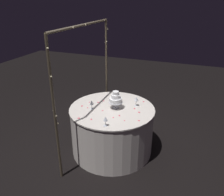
# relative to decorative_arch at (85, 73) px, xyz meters

# --- Properties ---
(ground_plane) EXTENTS (12.00, 12.00, 0.00)m
(ground_plane) POSITION_rel_decorative_arch_xyz_m (0.00, -0.45, -1.31)
(ground_plane) COLOR black
(decorative_arch) EXTENTS (1.77, 0.05, 2.03)m
(decorative_arch) POSITION_rel_decorative_arch_xyz_m (0.00, 0.00, 0.00)
(decorative_arch) COLOR #473D2D
(decorative_arch) RESTS_ON ground
(main_table) EXTENTS (1.34, 1.34, 0.78)m
(main_table) POSITION_rel_decorative_arch_xyz_m (0.00, -0.45, -0.92)
(main_table) COLOR silver
(main_table) RESTS_ON ground
(tiered_cake) EXTENTS (0.22, 0.22, 0.28)m
(tiered_cake) POSITION_rel_decorative_arch_xyz_m (0.02, -0.50, -0.37)
(tiered_cake) COLOR silver
(tiered_cake) RESTS_ON main_table
(wine_glass_0) EXTENTS (0.06, 0.06, 0.16)m
(wine_glass_0) POSITION_rel_decorative_arch_xyz_m (0.21, -0.77, -0.41)
(wine_glass_0) COLOR silver
(wine_glass_0) RESTS_ON main_table
(wine_glass_1) EXTENTS (0.06, 0.06, 0.14)m
(wine_glass_1) POSITION_rel_decorative_arch_xyz_m (-0.14, -0.17, -0.42)
(wine_glass_1) COLOR silver
(wine_glass_1) RESTS_ON main_table
(wine_glass_2) EXTENTS (0.06, 0.06, 0.14)m
(wine_glass_2) POSITION_rel_decorative_arch_xyz_m (-0.53, -0.56, -0.43)
(wine_glass_2) COLOR silver
(wine_glass_2) RESTS_ON main_table
(rose_petal_0) EXTENTS (0.05, 0.04, 0.00)m
(rose_petal_0) POSITION_rel_decorative_arch_xyz_m (-0.11, 0.02, -0.53)
(rose_petal_0) COLOR #E02D47
(rose_petal_0) RESTS_ON main_table
(rose_petal_1) EXTENTS (0.03, 0.03, 0.00)m
(rose_petal_1) POSITION_rel_decorative_arch_xyz_m (-0.14, -0.34, -0.53)
(rose_petal_1) COLOR #E02D47
(rose_petal_1) RESTS_ON main_table
(rose_petal_2) EXTENTS (0.04, 0.03, 0.00)m
(rose_petal_2) POSITION_rel_decorative_arch_xyz_m (-0.44, -0.30, -0.53)
(rose_petal_2) COLOR #E02D47
(rose_petal_2) RESTS_ON main_table
(rose_petal_3) EXTENTS (0.02, 0.03, 0.00)m
(rose_petal_3) POSITION_rel_decorative_arch_xyz_m (-0.13, -0.09, -0.53)
(rose_petal_3) COLOR #E02D47
(rose_petal_3) RESTS_ON main_table
(rose_petal_4) EXTENTS (0.03, 0.03, 0.00)m
(rose_petal_4) POSITION_rel_decorative_arch_xyz_m (0.06, -0.02, -0.53)
(rose_petal_4) COLOR #E02D47
(rose_petal_4) RESTS_ON main_table
(rose_petal_5) EXTENTS (0.03, 0.03, 0.00)m
(rose_petal_5) POSITION_rel_decorative_arch_xyz_m (0.11, -0.17, -0.53)
(rose_petal_5) COLOR #E02D47
(rose_petal_5) RESTS_ON main_table
(rose_petal_6) EXTENTS (0.03, 0.03, 0.00)m
(rose_petal_6) POSITION_rel_decorative_arch_xyz_m (-0.23, -0.94, -0.53)
(rose_petal_6) COLOR #E02D47
(rose_petal_6) RESTS_ON main_table
(rose_petal_7) EXTENTS (0.04, 0.05, 0.00)m
(rose_petal_7) POSITION_rel_decorative_arch_xyz_m (-0.48, -0.12, -0.53)
(rose_petal_7) COLOR #E02D47
(rose_petal_7) RESTS_ON main_table
(rose_petal_8) EXTENTS (0.02, 0.02, 0.00)m
(rose_petal_8) POSITION_rel_decorative_arch_xyz_m (-0.31, -0.75, -0.53)
(rose_petal_8) COLOR #E02D47
(rose_petal_8) RESTS_ON main_table
(rose_petal_9) EXTENTS (0.03, 0.04, 0.00)m
(rose_petal_9) POSITION_rel_decorative_arch_xyz_m (0.20, -0.22, -0.53)
(rose_petal_9) COLOR #E02D47
(rose_petal_9) RESTS_ON main_table
(rose_petal_10) EXTENTS (0.03, 0.04, 0.00)m
(rose_petal_10) POSITION_rel_decorative_arch_xyz_m (0.01, -0.88, -0.53)
(rose_petal_10) COLOR #E02D47
(rose_petal_10) RESTS_ON main_table
(rose_petal_11) EXTENTS (0.04, 0.04, 0.00)m
(rose_petal_11) POSITION_rel_decorative_arch_xyz_m (-0.19, -0.64, -0.53)
(rose_petal_11) COLOR #E02D47
(rose_petal_11) RESTS_ON main_table
(rose_petal_12) EXTENTS (0.04, 0.04, 0.00)m
(rose_petal_12) POSITION_rel_decorative_arch_xyz_m (0.11, -0.78, -0.53)
(rose_petal_12) COLOR #E02D47
(rose_petal_12) RESTS_ON main_table
(rose_petal_13) EXTENTS (0.04, 0.04, 0.00)m
(rose_petal_13) POSITION_rel_decorative_arch_xyz_m (0.41, -0.85, -0.53)
(rose_petal_13) COLOR #E02D47
(rose_petal_13) RESTS_ON main_table
(rose_petal_14) EXTENTS (0.04, 0.03, 0.00)m
(rose_petal_14) POSITION_rel_decorative_arch_xyz_m (0.12, -0.15, -0.53)
(rose_petal_14) COLOR #E02D47
(rose_petal_14) RESTS_ON main_table
(rose_petal_15) EXTENTS (0.03, 0.03, 0.00)m
(rose_petal_15) POSITION_rel_decorative_arch_xyz_m (-0.28, -0.57, -0.53)
(rose_petal_15) COLOR #E02D47
(rose_petal_15) RESTS_ON main_table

